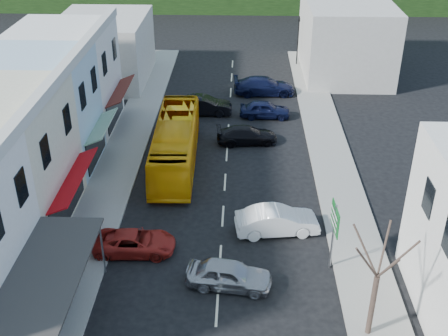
% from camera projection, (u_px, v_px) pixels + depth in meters
% --- Properties ---
extents(ground, '(120.00, 120.00, 0.00)m').
position_uv_depth(ground, '(220.00, 258.00, 30.35)').
color(ground, black).
rests_on(ground, ground).
extents(sidewalk_left, '(3.00, 52.00, 0.15)m').
position_uv_depth(sidewalk_left, '(119.00, 165.00, 39.24)').
color(sidewalk_left, gray).
rests_on(sidewalk_left, ground).
extents(sidewalk_right, '(3.00, 52.00, 0.15)m').
position_uv_depth(sidewalk_right, '(334.00, 168.00, 38.80)').
color(sidewalk_right, gray).
rests_on(sidewalk_right, ground).
extents(shopfront_row, '(8.25, 30.00, 8.00)m').
position_uv_depth(shopfront_row, '(12.00, 146.00, 33.11)').
color(shopfront_row, silver).
rests_on(shopfront_row, ground).
extents(distant_block_left, '(8.00, 10.00, 6.00)m').
position_uv_depth(distant_block_left, '(104.00, 49.00, 52.75)').
color(distant_block_left, '#B7B2A8').
rests_on(distant_block_left, ground).
extents(distant_block_right, '(8.00, 12.00, 7.00)m').
position_uv_depth(distant_block_right, '(345.00, 37.00, 54.44)').
color(distant_block_right, '#B7B2A8').
rests_on(distant_block_right, ground).
extents(bus, '(2.81, 11.66, 3.10)m').
position_uv_depth(bus, '(176.00, 144.00, 38.81)').
color(bus, '#FEB00D').
rests_on(bus, ground).
extents(car_silver, '(4.60, 2.38, 1.40)m').
position_uv_depth(car_silver, '(229.00, 275.00, 28.03)').
color(car_silver, '#AEADB2').
rests_on(car_silver, ground).
extents(car_white, '(4.60, 2.39, 1.40)m').
position_uv_depth(car_white, '(277.00, 222.00, 32.04)').
color(car_white, white).
rests_on(car_white, ground).
extents(car_red, '(4.65, 2.01, 1.40)m').
position_uv_depth(car_red, '(134.00, 241.00, 30.47)').
color(car_red, maroon).
rests_on(car_red, ground).
extents(car_black_near, '(4.68, 2.33, 1.40)m').
position_uv_depth(car_black_near, '(247.00, 134.00, 42.04)').
color(car_black_near, black).
rests_on(car_black_near, ground).
extents(car_navy_mid, '(4.41, 1.84, 1.40)m').
position_uv_depth(car_navy_mid, '(265.00, 109.00, 46.13)').
color(car_navy_mid, black).
rests_on(car_navy_mid, ground).
extents(car_black_far, '(4.42, 1.84, 1.40)m').
position_uv_depth(car_black_far, '(204.00, 106.00, 46.72)').
color(car_black_far, black).
rests_on(car_black_far, ground).
extents(car_navy_far, '(4.59, 2.07, 1.40)m').
position_uv_depth(car_navy_far, '(264.00, 87.00, 50.60)').
color(car_navy_far, black).
rests_on(car_navy_far, ground).
extents(pedestrian_left, '(0.52, 0.67, 1.70)m').
position_uv_depth(pedestrian_left, '(96.00, 233.00, 30.61)').
color(pedestrian_left, black).
rests_on(pedestrian_left, sidewalk_left).
extents(direction_sign, '(0.38, 1.78, 3.92)m').
position_uv_depth(direction_sign, '(333.00, 237.00, 28.67)').
color(direction_sign, '#0D5E1D').
rests_on(direction_sign, ground).
extents(street_tree, '(3.52, 3.52, 6.73)m').
position_uv_depth(street_tree, '(377.00, 277.00, 23.86)').
color(street_tree, '#362821').
rests_on(street_tree, ground).
extents(traffic_signal, '(1.04, 1.28, 5.06)m').
position_uv_depth(traffic_signal, '(298.00, 41.00, 56.65)').
color(traffic_signal, black).
rests_on(traffic_signal, ground).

